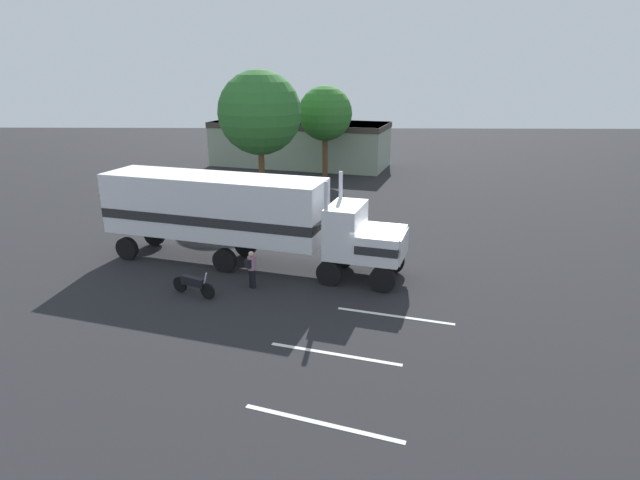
% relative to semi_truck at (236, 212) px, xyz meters
% --- Properties ---
extents(ground_plane, '(120.00, 120.00, 0.00)m').
position_rel_semi_truck_xyz_m(ground_plane, '(6.37, -1.84, -2.52)').
color(ground_plane, '#232326').
extents(lane_stripe_near, '(4.26, 1.41, 0.01)m').
position_rel_semi_truck_xyz_m(lane_stripe_near, '(6.78, -5.34, -2.52)').
color(lane_stripe_near, silver).
rests_on(lane_stripe_near, ground_plane).
extents(lane_stripe_mid, '(4.26, 1.41, 0.01)m').
position_rel_semi_truck_xyz_m(lane_stripe_mid, '(4.51, -8.07, -2.52)').
color(lane_stripe_mid, silver).
rests_on(lane_stripe_mid, ground_plane).
extents(lane_stripe_far, '(4.22, 1.55, 0.01)m').
position_rel_semi_truck_xyz_m(lane_stripe_far, '(4.14, -11.50, -2.52)').
color(lane_stripe_far, silver).
rests_on(lane_stripe_far, ground_plane).
extents(semi_truck, '(14.26, 6.55, 4.50)m').
position_rel_semi_truck_xyz_m(semi_truck, '(0.00, 0.00, 0.00)').
color(semi_truck, white).
rests_on(semi_truck, ground_plane).
extents(person_bystander, '(0.45, 0.47, 1.63)m').
position_rel_semi_truck_xyz_m(person_bystander, '(1.06, -2.81, -1.63)').
color(person_bystander, black).
rests_on(person_bystander, ground_plane).
extents(motorcycle, '(1.93, 1.04, 1.12)m').
position_rel_semi_truck_xyz_m(motorcycle, '(-1.20, -3.61, -2.04)').
color(motorcycle, black).
rests_on(motorcycle, ground_plane).
extents(tree_left, '(6.01, 6.01, 8.79)m').
position_rel_semi_truck_xyz_m(tree_left, '(-0.73, 15.00, 3.25)').
color(tree_left, brown).
rests_on(tree_left, ground_plane).
extents(tree_center, '(4.40, 4.40, 7.53)m').
position_rel_semi_truck_xyz_m(tree_center, '(3.93, 20.11, 2.78)').
color(tree_center, brown).
rests_on(tree_center, ground_plane).
extents(building_backdrop, '(17.40, 10.55, 4.06)m').
position_rel_semi_truck_xyz_m(building_backdrop, '(1.48, 26.11, -0.29)').
color(building_backdrop, gray).
rests_on(building_backdrop, ground_plane).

